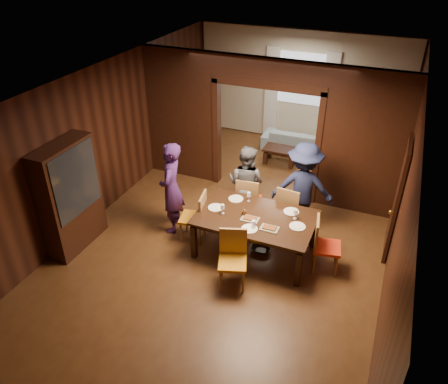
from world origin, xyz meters
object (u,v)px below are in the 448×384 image
at_px(person_navy, 303,187).
at_px(chair_far_r, 290,207).
at_px(sofa, 300,141).
at_px(chair_right, 327,246).
at_px(hutch, 70,197).
at_px(coffee_table, 280,156).
at_px(person_grey, 246,183).
at_px(chair_left, 193,217).
at_px(chair_near, 233,261).
at_px(dining_table, 255,234).
at_px(chair_far_l, 249,198).
at_px(person_purple, 171,188).

relative_size(person_navy, chair_far_r, 1.83).
xyz_separation_m(sofa, chair_right, (1.53, -4.31, 0.21)).
bearing_deg(hutch, chair_far_r, 29.17).
bearing_deg(coffee_table, chair_far_r, -69.97).
bearing_deg(coffee_table, person_grey, -89.54).
height_order(person_navy, chair_left, person_navy).
distance_m(coffee_table, chair_right, 3.89).
relative_size(chair_right, chair_near, 1.00).
bearing_deg(dining_table, hutch, -161.87).
xyz_separation_m(chair_left, chair_far_l, (0.74, 0.99, 0.00)).
xyz_separation_m(sofa, chair_far_r, (0.66, -3.43, 0.21)).
height_order(dining_table, chair_far_r, chair_far_r).
relative_size(person_purple, coffee_table, 2.23).
bearing_deg(chair_far_r, chair_right, 140.52).
bearing_deg(person_navy, chair_left, 23.22).
relative_size(person_navy, sofa, 0.93).
height_order(chair_far_r, chair_near, same).
height_order(coffee_table, chair_right, chair_right).
bearing_deg(hutch, person_purple, 37.99).
xyz_separation_m(chair_right, chair_far_l, (-1.69, 0.88, 0.00)).
height_order(person_navy, chair_far_r, person_navy).
bearing_deg(chair_near, person_navy, 53.78).
bearing_deg(hutch, sofa, 62.56).
bearing_deg(chair_near, chair_far_l, 82.60).
height_order(person_purple, chair_near, person_purple).
distance_m(person_purple, chair_near, 1.95).
bearing_deg(person_purple, chair_far_r, 96.99).
distance_m(person_navy, coffee_table, 2.75).
xyz_separation_m(person_purple, chair_left, (0.49, -0.14, -0.41)).
xyz_separation_m(person_purple, chair_far_r, (2.05, 0.84, -0.41)).
bearing_deg(chair_left, coffee_table, 159.35).
xyz_separation_m(coffee_table, chair_far_r, (0.93, -2.56, 0.28)).
relative_size(person_navy, chair_right, 1.83).
relative_size(sofa, chair_right, 1.97).
xyz_separation_m(person_grey, hutch, (-2.53, -1.96, 0.22)).
height_order(person_purple, chair_left, person_purple).
distance_m(person_grey, hutch, 3.21).
relative_size(chair_far_l, chair_near, 1.00).
height_order(chair_left, chair_far_r, same).
bearing_deg(coffee_table, dining_table, -80.98).
distance_m(coffee_table, chair_left, 3.61).
xyz_separation_m(sofa, dining_table, (0.28, -4.35, 0.10)).
xyz_separation_m(person_navy, hutch, (-3.61, -2.06, 0.11)).
bearing_deg(person_navy, chair_far_r, 30.06).
relative_size(chair_right, hutch, 0.48).
distance_m(dining_table, chair_far_l, 1.03).
height_order(person_navy, dining_table, person_navy).
bearing_deg(chair_far_l, dining_table, 109.68).
distance_m(chair_right, chair_far_l, 1.91).
relative_size(person_navy, chair_far_l, 1.83).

